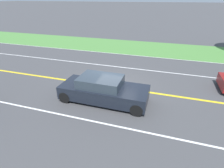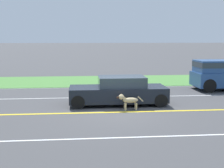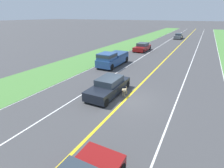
{
  "view_description": "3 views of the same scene",
  "coord_description": "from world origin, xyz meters",
  "px_view_note": "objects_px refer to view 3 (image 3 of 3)",
  "views": [
    {
      "loc": [
        9.29,
        2.76,
        5.09
      ],
      "look_at": [
        1.61,
        0.31,
        1.05
      ],
      "focal_mm": 28.0,
      "sensor_mm": 36.0,
      "label": 1
    },
    {
      "loc": [
        -13.15,
        1.59,
        3.19
      ],
      "look_at": [
        0.98,
        0.22,
        1.1
      ],
      "focal_mm": 50.0,
      "sensor_mm": 36.0,
      "label": 2
    },
    {
      "loc": [
        -4.61,
        11.2,
        6.02
      ],
      "look_at": [
        1.41,
        -0.31,
        0.85
      ],
      "focal_mm": 28.0,
      "sensor_mm": 36.0,
      "label": 3
    }
  ],
  "objects_px": {
    "ego_car": "(109,87)",
    "dog": "(124,90)",
    "car_trailing_near": "(142,47)",
    "car_trailing_mid": "(178,36)",
    "pickup_truck": "(112,58)"
  },
  "relations": [
    {
      "from": "dog",
      "to": "car_trailing_mid",
      "type": "height_order",
      "value": "car_trailing_mid"
    },
    {
      "from": "pickup_truck",
      "to": "dog",
      "type": "bearing_deg",
      "value": 123.9
    },
    {
      "from": "ego_car",
      "to": "pickup_truck",
      "type": "height_order",
      "value": "pickup_truck"
    },
    {
      "from": "car_trailing_near",
      "to": "car_trailing_mid",
      "type": "relative_size",
      "value": 1.0
    },
    {
      "from": "ego_car",
      "to": "car_trailing_mid",
      "type": "relative_size",
      "value": 0.98
    },
    {
      "from": "car_trailing_mid",
      "to": "car_trailing_near",
      "type": "bearing_deg",
      "value": 81.17
    },
    {
      "from": "ego_car",
      "to": "pickup_truck",
      "type": "xyz_separation_m",
      "value": [
        3.66,
        -7.61,
        0.3
      ]
    },
    {
      "from": "car_trailing_near",
      "to": "car_trailing_mid",
      "type": "bearing_deg",
      "value": -98.83
    },
    {
      "from": "dog",
      "to": "car_trailing_near",
      "type": "relative_size",
      "value": 0.26
    },
    {
      "from": "ego_car",
      "to": "dog",
      "type": "relative_size",
      "value": 3.73
    },
    {
      "from": "ego_car",
      "to": "dog",
      "type": "bearing_deg",
      "value": -167.8
    },
    {
      "from": "car_trailing_mid",
      "to": "pickup_truck",
      "type": "bearing_deg",
      "value": 83.91
    },
    {
      "from": "ego_car",
      "to": "car_trailing_near",
      "type": "height_order",
      "value": "car_trailing_near"
    },
    {
      "from": "ego_car",
      "to": "car_trailing_near",
      "type": "relative_size",
      "value": 0.98
    },
    {
      "from": "ego_car",
      "to": "dog",
      "type": "height_order",
      "value": "ego_car"
    }
  ]
}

